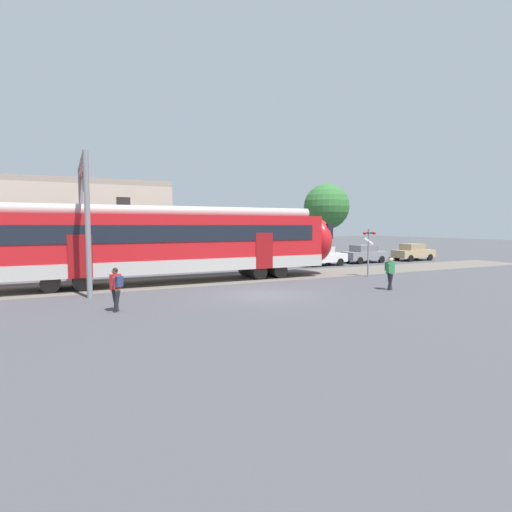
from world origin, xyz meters
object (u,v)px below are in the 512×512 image
Objects in this scene: pedestrian_red at (116,286)px; parked_car_white at (321,256)px; parked_car_tan at (413,252)px; crossing_signal at (369,245)px; pedestrian_green at (390,270)px; parked_car_grey at (364,254)px.

parked_car_white is (16.89, 10.89, -0.21)m from pedestrian_red.
crossing_signal reaches higher than parked_car_tan.
crossing_signal is (2.55, 4.47, 1.02)m from pedestrian_green.
pedestrian_red is 29.48m from parked_car_tan.
crossing_signal is (-11.75, -7.28, 1.23)m from parked_car_tan.
pedestrian_red and pedestrian_green have the same top height.
parked_car_tan is at bearing 1.48° from parked_car_white.
parked_car_grey is at bearing 5.33° from parked_car_white.
crossing_signal is at bearing 14.00° from pedestrian_red.
pedestrian_green is 0.41× the size of parked_car_tan.
pedestrian_red is 0.41× the size of parked_car_grey.
parked_car_grey is 5.64m from parked_car_tan.
pedestrian_green is 0.56× the size of crossing_signal.
crossing_signal reaches higher than pedestrian_red.
pedestrian_red reaches higher than parked_car_tan.
parked_car_white and parked_car_tan have the same top height.
parked_car_tan is at bearing -1.79° from parked_car_grey.
pedestrian_green is 0.41× the size of parked_car_white.
crossing_signal reaches higher than pedestrian_green.
pedestrian_red is 13.00m from pedestrian_green.
pedestrian_green is at bearing -2.62° from pedestrian_red.
parked_car_grey and parked_car_tan have the same top height.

